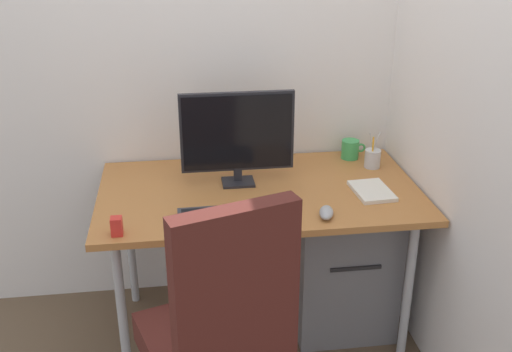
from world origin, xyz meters
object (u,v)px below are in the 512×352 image
Objects in this scene: pen_holder at (373,158)px; coffee_mug at (350,149)px; keyboard at (226,217)px; mouse at (326,213)px; office_chair at (219,336)px; desk_clamp_accessory at (117,226)px; notebook at (372,191)px; monitor at (237,134)px; filing_cabinet at (339,261)px.

pen_holder is 1.47× the size of coffee_mug.
keyboard is 0.87m from pen_holder.
keyboard is at bearing -168.51° from mouse.
desk_clamp_accessory is at bearing 130.12° from office_chair.
coffee_mug is at bearing 81.19° from mouse.
notebook is at bearing 41.78° from office_chair.
office_chair reaches higher than pen_holder.
monitor is at bearing 76.43° from keyboard.
coffee_mug is (0.02, 0.41, 0.04)m from notebook.
pen_holder reaches higher than desk_clamp_accessory.
monitor is 6.87× the size of desk_clamp_accessory.
monitor is at bearing -172.03° from pen_holder.
coffee_mug reaches higher than desk_clamp_accessory.
filing_cabinet is 0.47m from notebook.
keyboard reaches higher than filing_cabinet.
coffee_mug is (0.27, 0.60, 0.03)m from mouse.
mouse is at bearing -125.81° from pen_holder.
desk_clamp_accessory is (-1.07, -0.23, 0.03)m from notebook.
filing_cabinet is at bearing -5.76° from monitor.
notebook reaches higher than filing_cabinet.
keyboard is at bearing -139.47° from coffee_mug.
keyboard is (-0.57, -0.31, 0.44)m from filing_cabinet.
mouse is at bearing -50.35° from monitor.
filing_cabinet is 2.87× the size of notebook.
pen_holder reaches higher than coffee_mug.
pen_holder is at bearing -60.14° from coffee_mug.
filing_cabinet is at bearing 28.37° from keyboard.
office_chair reaches higher than coffee_mug.
desk_clamp_accessory is at bearing -159.49° from filing_cabinet.
monitor is 0.54m from mouse.
coffee_mug is (0.58, 0.22, -0.19)m from monitor.
keyboard is 1.75× the size of notebook.
monitor reaches higher than keyboard.
office_chair is at bearing -131.29° from pen_holder.
coffee_mug reaches higher than mouse.
pen_holder is 2.43× the size of desk_clamp_accessory.
desk_clamp_accessory is at bearing -162.15° from mouse.
keyboard reaches higher than notebook.
monitor is 0.68m from desk_clamp_accessory.
filing_cabinet is 0.55m from coffee_mug.
filing_cabinet is 3.55× the size of pen_holder.
desk_clamp_accessory is (-1.16, -0.51, -0.01)m from pen_holder.
desk_clamp_accessory is at bearing -171.80° from notebook.
mouse is at bearing 43.82° from office_chair.
pen_holder is at bearing 48.71° from office_chair.
coffee_mug is at bearing 40.53° from keyboard.
mouse is (0.32, -0.38, -0.21)m from monitor.
keyboard is at bearing -169.56° from notebook.
filing_cabinet is at bearing -111.26° from coffee_mug.
pen_holder is 0.81× the size of notebook.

